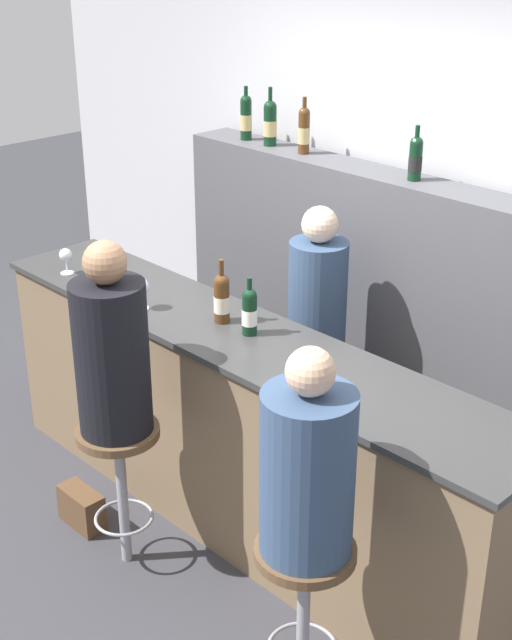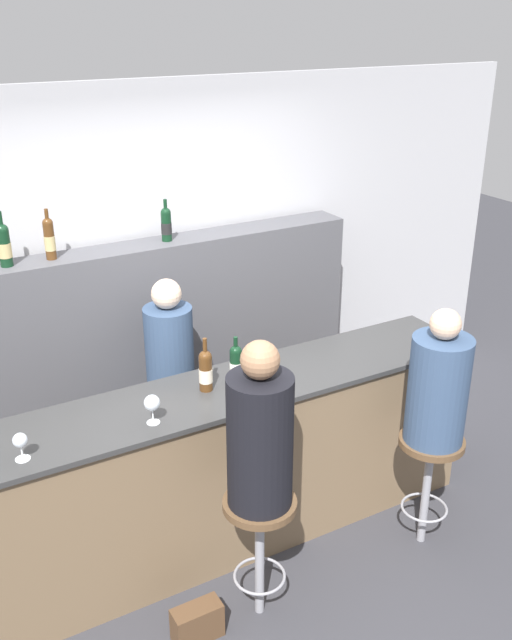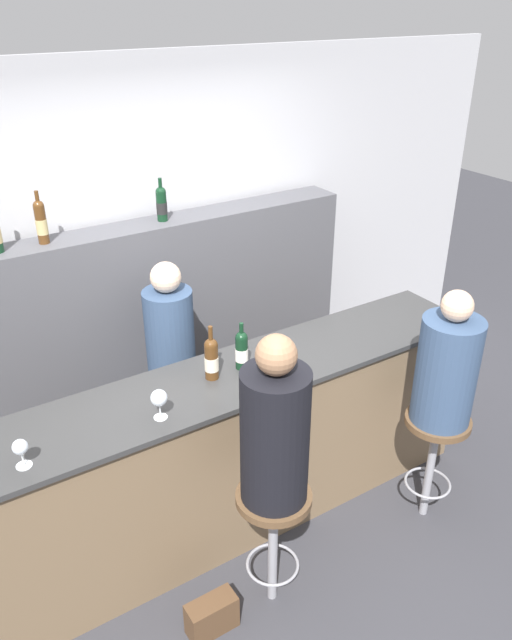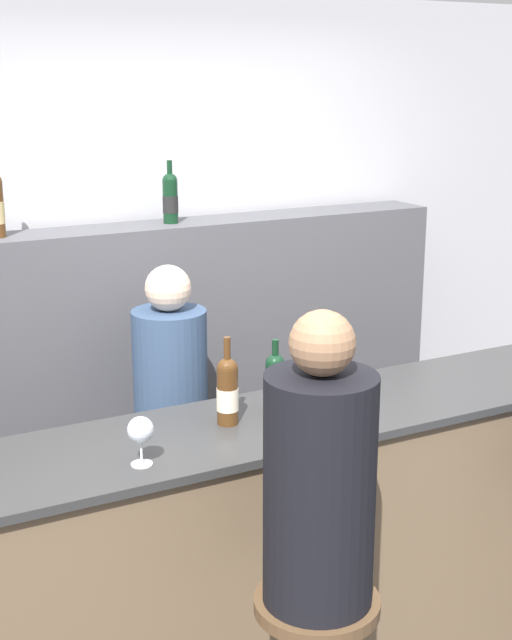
% 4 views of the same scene
% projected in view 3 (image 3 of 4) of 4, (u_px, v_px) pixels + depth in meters
% --- Properties ---
extents(ground_plane, '(16.00, 16.00, 0.00)m').
position_uv_depth(ground_plane, '(264.00, 543.00, 3.71)').
color(ground_plane, '#333338').
extents(wall_back, '(6.40, 0.05, 2.60)m').
position_uv_depth(wall_back, '(137.00, 254.00, 4.31)').
color(wall_back, '#B2B2B7').
rests_on(wall_back, ground_plane).
extents(bar_counter, '(3.10, 0.56, 1.06)m').
position_uv_depth(bar_counter, '(240.00, 449.00, 3.66)').
color(bar_counter, brown).
rests_on(bar_counter, ground_plane).
extents(back_bar_cabinet, '(2.91, 0.28, 1.58)m').
position_uv_depth(back_bar_cabinet, '(156.00, 331.00, 4.38)').
color(back_bar_cabinet, '#4C4C51').
rests_on(back_bar_cabinet, ground_plane).
extents(wine_bottle_counter_0, '(0.08, 0.08, 0.31)m').
position_uv_depth(wine_bottle_counter_0, '(211.00, 358.00, 3.31)').
color(wine_bottle_counter_0, '#4C2D14').
rests_on(wine_bottle_counter_0, bar_counter).
extents(wine_bottle_counter_1, '(0.07, 0.07, 0.28)m').
position_uv_depth(wine_bottle_counter_1, '(242.00, 350.00, 3.40)').
color(wine_bottle_counter_1, black).
rests_on(wine_bottle_counter_1, bar_counter).
extents(wine_bottle_backbar_2, '(0.07, 0.07, 0.32)m').
position_uv_depth(wine_bottle_backbar_2, '(41.00, 221.00, 3.64)').
color(wine_bottle_backbar_2, '#4C2D14').
rests_on(wine_bottle_backbar_2, back_bar_cabinet).
extents(wine_bottle_backbar_3, '(0.07, 0.07, 0.28)m').
position_uv_depth(wine_bottle_backbar_3, '(162.00, 203.00, 4.01)').
color(wine_bottle_backbar_3, black).
rests_on(wine_bottle_backbar_3, back_bar_cabinet).
extents(wine_glass_0, '(0.07, 0.07, 0.14)m').
position_uv_depth(wine_glass_0, '(20.00, 448.00, 2.69)').
color(wine_glass_0, silver).
rests_on(wine_glass_0, bar_counter).
extents(wine_glass_1, '(0.08, 0.08, 0.16)m').
position_uv_depth(wine_glass_1, '(159.00, 399.00, 3.00)').
color(wine_glass_1, silver).
rests_on(wine_glass_1, bar_counter).
extents(bar_stool_left, '(0.38, 0.38, 0.73)m').
position_uv_depth(bar_stool_left, '(273.00, 518.00, 3.12)').
color(bar_stool_left, gray).
rests_on(bar_stool_left, ground_plane).
extents(guest_seated_left, '(0.33, 0.33, 0.89)m').
position_uv_depth(guest_seated_left, '(275.00, 431.00, 2.87)').
color(guest_seated_left, black).
rests_on(guest_seated_left, bar_stool_left).
extents(bar_stool_right, '(0.38, 0.38, 0.73)m').
position_uv_depth(bar_stool_right, '(435.00, 440.00, 3.66)').
color(bar_stool_right, gray).
rests_on(bar_stool_right, ground_plane).
extents(guest_seated_right, '(0.34, 0.34, 0.81)m').
position_uv_depth(guest_seated_right, '(447.00, 367.00, 3.43)').
color(guest_seated_right, '#334766').
rests_on(guest_seated_right, bar_stool_right).
extents(bartender, '(0.31, 0.31, 1.50)m').
position_uv_depth(bartender, '(173.00, 378.00, 4.03)').
color(bartender, '#334766').
rests_on(bartender, ground_plane).
extents(handbag, '(0.26, 0.12, 0.20)m').
position_uv_depth(handbag, '(212.00, 616.00, 3.16)').
color(handbag, '#513823').
rests_on(handbag, ground_plane).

